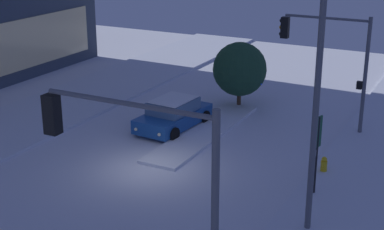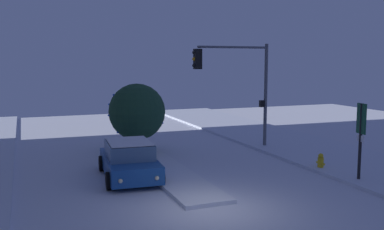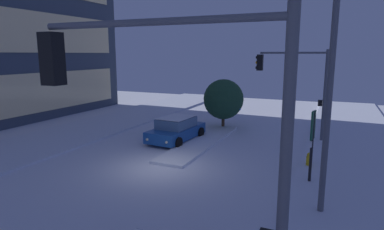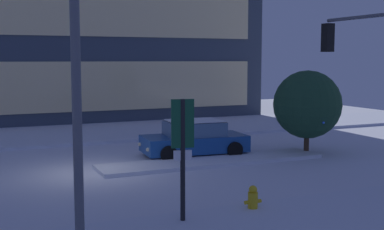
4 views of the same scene
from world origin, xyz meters
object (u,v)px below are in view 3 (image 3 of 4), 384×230
(traffic_light_corner_near_left, at_px, (173,124))
(traffic_light_corner_near_right, at_px, (296,78))
(car_far, at_px, (176,129))
(street_lamp_arched, at_px, (310,55))
(decorated_tree_median, at_px, (223,99))
(parking_info_sign, at_px, (312,138))
(fire_hydrant, at_px, (309,161))

(traffic_light_corner_near_left, relative_size, traffic_light_corner_near_right, 1.08)
(car_far, distance_m, street_lamp_arched, 11.27)
(traffic_light_corner_near_left, distance_m, decorated_tree_median, 18.13)
(traffic_light_corner_near_right, relative_size, decorated_tree_median, 1.57)
(traffic_light_corner_near_right, bearing_deg, street_lamp_arched, 98.41)
(car_far, height_order, street_lamp_arched, street_lamp_arched)
(street_lamp_arched, bearing_deg, parking_info_sign, -96.95)
(car_far, height_order, parking_info_sign, parking_info_sign)
(street_lamp_arched, relative_size, parking_info_sign, 2.65)
(car_far, distance_m, decorated_tree_median, 4.99)
(car_far, xyz_separation_m, street_lamp_arched, (-6.55, -7.98, 4.53))
(decorated_tree_median, bearing_deg, car_far, 161.76)
(car_far, relative_size, decorated_tree_median, 1.26)
(traffic_light_corner_near_right, xyz_separation_m, street_lamp_arched, (-9.83, -1.45, 1.41))
(fire_hydrant, height_order, parking_info_sign, parking_info_sign)
(street_lamp_arched, height_order, decorated_tree_median, street_lamp_arched)
(car_far, relative_size, traffic_light_corner_near_left, 0.74)
(fire_hydrant, distance_m, parking_info_sign, 2.62)
(traffic_light_corner_near_right, distance_m, fire_hydrant, 6.35)
(parking_info_sign, xyz_separation_m, decorated_tree_median, (8.46, 6.58, 0.14))
(traffic_light_corner_near_left, xyz_separation_m, street_lamp_arched, (6.24, -1.61, 1.10))
(traffic_light_corner_near_right, bearing_deg, fire_hydrant, 104.94)
(traffic_light_corner_near_right, xyz_separation_m, decorated_tree_median, (1.27, 5.03, -1.73))
(street_lamp_arched, xyz_separation_m, parking_info_sign, (2.64, -0.10, -3.28))
(street_lamp_arched, bearing_deg, traffic_light_corner_near_left, 70.82)
(traffic_light_corner_near_right, bearing_deg, car_far, 26.67)
(fire_hydrant, bearing_deg, traffic_light_corner_near_left, 172.07)
(traffic_light_corner_near_left, bearing_deg, car_far, -63.51)
(street_lamp_arched, bearing_deg, traffic_light_corner_near_right, -86.33)
(traffic_light_corner_near_left, xyz_separation_m, decorated_tree_median, (17.34, 4.87, -2.04))
(traffic_light_corner_near_left, height_order, decorated_tree_median, traffic_light_corner_near_left)
(fire_hydrant, relative_size, decorated_tree_median, 0.21)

